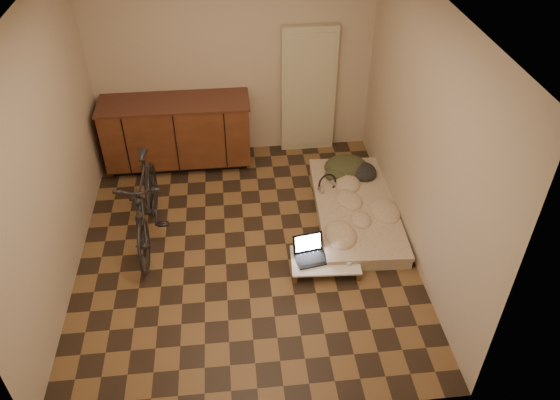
{
  "coord_description": "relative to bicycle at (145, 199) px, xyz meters",
  "views": [
    {
      "loc": [
        -0.09,
        -4.38,
        4.04
      ],
      "look_at": [
        0.38,
        0.08,
        0.55
      ],
      "focal_mm": 35.0,
      "sensor_mm": 36.0,
      "label": 1
    }
  ],
  "objects": [
    {
      "name": "futon",
      "position": [
        2.32,
        0.15,
        -0.45
      ],
      "size": [
        0.99,
        1.92,
        0.16
      ],
      "rotation": [
        0.0,
        0.0,
        -0.05
      ],
      "color": "#C3B79C",
      "rests_on": "ground"
    },
    {
      "name": "headphones",
      "position": [
        2.04,
        0.46,
        -0.28
      ],
      "size": [
        0.34,
        0.32,
        0.18
      ],
      "primitive_type": null,
      "rotation": [
        0.0,
        0.0,
        0.37
      ],
      "color": "black",
      "rests_on": "futon"
    },
    {
      "name": "mouse",
      "position": [
        2.05,
        -0.75,
        -0.39
      ],
      "size": [
        0.09,
        0.12,
        0.04
      ],
      "primitive_type": "ellipsoid",
      "rotation": [
        0.0,
        0.0,
        -0.21
      ],
      "color": "silver",
      "rests_on": "lap_desk"
    },
    {
      "name": "appliance_panel",
      "position": [
        1.97,
        1.67,
        0.32
      ],
      "size": [
        0.7,
        0.1,
        1.7
      ],
      "primitive_type": "cube",
      "color": "beige",
      "rests_on": "ground"
    },
    {
      "name": "lap_desk",
      "position": [
        1.82,
        -0.67,
        -0.43
      ],
      "size": [
        0.72,
        0.49,
        0.12
      ],
      "rotation": [
        0.0,
        0.0,
        -0.06
      ],
      "color": "brown",
      "rests_on": "ground"
    },
    {
      "name": "bicycle",
      "position": [
        0.0,
        0.0,
        0.0
      ],
      "size": [
        0.49,
        1.63,
        1.05
      ],
      "primitive_type": "imported",
      "rotation": [
        0.0,
        0.0,
        -0.01
      ],
      "color": "black",
      "rests_on": "ground"
    },
    {
      "name": "room_shell",
      "position": [
        1.02,
        -0.27,
        0.77
      ],
      "size": [
        3.5,
        4.0,
        2.6
      ],
      "color": "brown",
      "rests_on": "ground"
    },
    {
      "name": "clothing_pile",
      "position": [
        2.39,
        0.79,
        -0.25
      ],
      "size": [
        0.59,
        0.5,
        0.23
      ],
      "primitive_type": null,
      "rotation": [
        0.0,
        0.0,
        -0.05
      ],
      "color": "#353921",
      "rests_on": "futon"
    },
    {
      "name": "cabinets",
      "position": [
        0.27,
        1.43,
        -0.06
      ],
      "size": [
        1.84,
        0.62,
        0.91
      ],
      "color": "black",
      "rests_on": "ground"
    },
    {
      "name": "laptop",
      "position": [
        1.67,
        -0.62,
        -0.36
      ],
      "size": [
        0.36,
        0.33,
        0.22
      ],
      "rotation": [
        0.0,
        0.0,
        0.17
      ],
      "color": "black",
      "rests_on": "lap_desk"
    }
  ]
}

